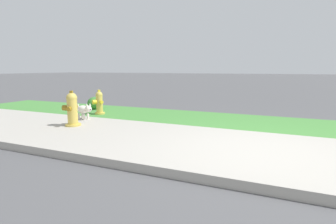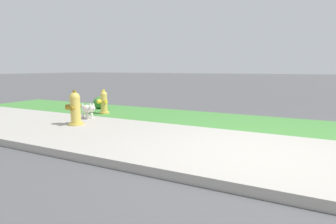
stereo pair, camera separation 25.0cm
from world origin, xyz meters
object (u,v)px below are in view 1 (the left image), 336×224
Objects in this scene: fire_hydrant_across_street at (72,109)px; fire_hydrant_at_driveway at (99,103)px; small_white_dog at (84,110)px; shrub_bush_mid_verge at (95,103)px.

fire_hydrant_across_street is 1.52m from fire_hydrant_at_driveway.
fire_hydrant_across_street is 0.74m from small_white_dog.
small_white_dog is (0.15, -0.78, -0.08)m from fire_hydrant_at_driveway.
fire_hydrant_at_driveway is 1.29× the size of small_white_dog.
shrub_bush_mid_verge is (-0.69, 0.68, -0.13)m from fire_hydrant_at_driveway.
fire_hydrant_across_street is at bearing -62.61° from shrub_bush_mid_verge.
small_white_dog is at bearing -60.01° from shrub_bush_mid_verge.
shrub_bush_mid_verge is at bearing -14.73° from fire_hydrant_at_driveway.
fire_hydrant_across_street reaches higher than small_white_dog.
fire_hydrant_at_driveway is at bearing -44.40° from shrub_bush_mid_verge.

